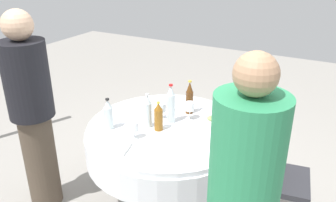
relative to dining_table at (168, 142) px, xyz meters
name	(u,v)px	position (x,y,z in m)	size (l,w,h in m)	color
ground_plane	(168,201)	(0.00, 0.00, -0.59)	(10.00, 10.00, 0.00)	gray
dining_table	(168,142)	(0.00, 0.00, 0.00)	(1.31, 1.31, 0.74)	white
bottle_clear_near	(171,105)	(-0.01, 0.07, 0.30)	(0.07, 0.07, 0.32)	silver
bottle_clear_left	(148,112)	(-0.13, -0.08, 0.28)	(0.07, 0.07, 0.28)	silver
bottle_clear_south	(108,115)	(-0.38, -0.25, 0.27)	(0.07, 0.07, 0.25)	silver
bottle_brown_right	(189,98)	(0.05, 0.29, 0.29)	(0.06, 0.06, 0.29)	#593314
bottle_amber_east	(158,117)	(-0.03, -0.09, 0.26)	(0.07, 0.07, 0.23)	#8C5619
wine_glass_right	(162,108)	(-0.11, 0.09, 0.24)	(0.07, 0.07, 0.13)	white
wine_glass_east	(190,107)	(0.10, 0.19, 0.26)	(0.07, 0.07, 0.15)	white
wine_glass_rear	(134,127)	(-0.12, -0.29, 0.24)	(0.07, 0.07, 0.13)	white
plate_mid	(163,107)	(-0.20, 0.27, 0.16)	(0.24, 0.24, 0.04)	white
plate_inner	(213,120)	(0.28, 0.24, 0.16)	(0.22, 0.22, 0.04)	white
knife_left	(122,114)	(-0.44, 0.00, 0.15)	(0.18, 0.02, 0.01)	silver
knife_south	(186,145)	(0.25, -0.20, 0.15)	(0.18, 0.02, 0.01)	silver
folded_napkin	(117,147)	(-0.15, -0.47, 0.16)	(0.17, 0.17, 0.02)	white
person_left	(32,111)	(-0.93, -0.49, 0.27)	(0.34, 0.34, 1.64)	#4C3F33
chair_rear	(271,170)	(0.80, 0.12, -0.07)	(0.46, 0.46, 0.87)	#2D2D33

